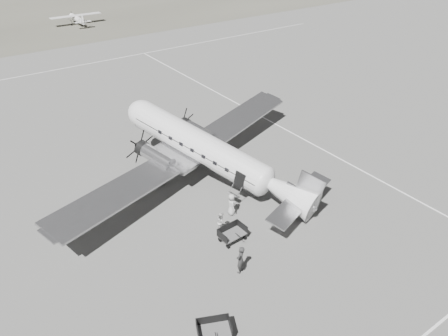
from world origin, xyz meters
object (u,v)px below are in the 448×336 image
Objects in this scene: ground_crew at (241,260)px; light_plane_right at (77,20)px; passenger at (232,204)px; baggage_cart_near at (232,234)px; dc3_airliner at (209,153)px; ramp_agent at (221,222)px; baggage_cart_far at (214,331)px.

light_plane_right is at bearing -127.98° from ground_crew.
baggage_cart_near is at bearing 163.50° from passenger.
dc3_airliner reaches higher than ramp_agent.
passenger reaches higher than baggage_cart_far.
passenger is (6.94, 8.02, 0.33)m from baggage_cart_far.
dc3_airliner is 15.18m from baggage_cart_far.
baggage_cart_far is (-5.28, -5.65, -0.01)m from baggage_cart_near.
baggage_cart_near reaches higher than baggage_cart_far.
dc3_airliner is 6.69m from ramp_agent.
light_plane_right is at bearing 100.17° from baggage_cart_far.
light_plane_right is 66.57m from baggage_cart_near.
ramp_agent reaches higher than baggage_cart_far.
baggage_cart_far is 0.96× the size of ground_crew.
baggage_cart_near is 2.97m from ground_crew.
light_plane_right is at bearing 8.95° from passenger.
ground_crew is (-13.52, -68.06, -0.01)m from light_plane_right.
baggage_cart_near is 1.26m from ramp_agent.
dc3_airliner reaches higher than ground_crew.
ground_crew is 1.27× the size of ramp_agent.
light_plane_right is 63.94m from passenger.
dc3_airliner is 59.20m from light_plane_right.
passenger reaches higher than baggage_cart_near.
passenger is (2.96, 5.00, -0.11)m from ground_crew.
light_plane_right is 4.98× the size of baggage_cart_near.
baggage_cart_near is 1.10× the size of passenger.
ground_crew reaches higher than baggage_cart_near.
dc3_airliner is at bearing 81.26° from baggage_cart_far.
ground_crew is 4.08m from ramp_agent.
light_plane_right reaches higher than baggage_cart_near.
ramp_agent is at bearing -99.63° from light_plane_right.
baggage_cart_far is at bearing -136.10° from baggage_cart_near.
ramp_agent is (1.28, 3.87, -0.21)m from ground_crew.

